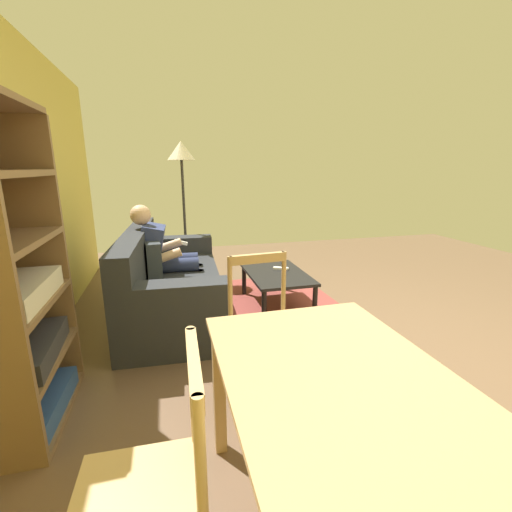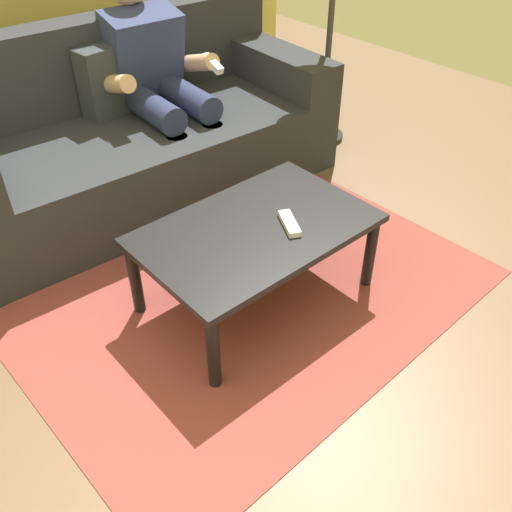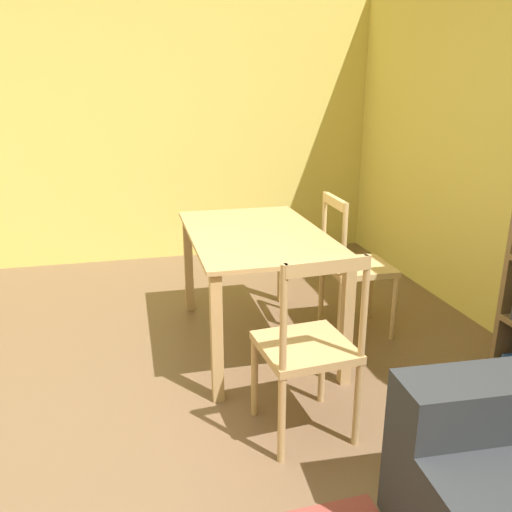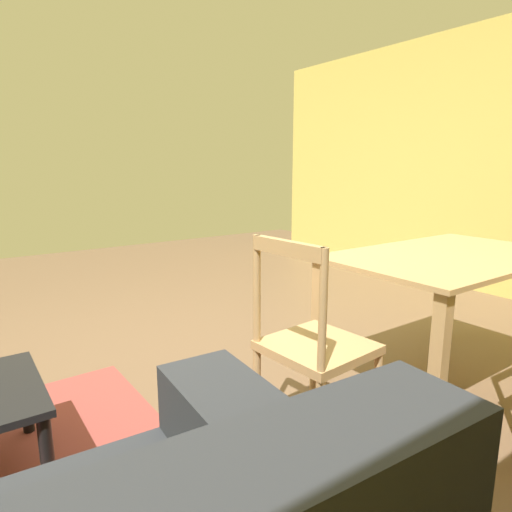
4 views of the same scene
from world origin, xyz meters
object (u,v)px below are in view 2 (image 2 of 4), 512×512
Objects in this scene: person_lounging at (157,79)px; couch at (134,136)px; coffee_table at (256,236)px; tv_remote at (289,223)px.

couch is at bearing -174.79° from person_lounging.
tv_remote is at bearing -38.55° from coffee_table.
coffee_table is 5.63× the size of tv_remote.
person_lounging is at bearing 5.21° from couch.
couch reaches higher than tv_remote.
couch is at bearing 83.97° from coffee_table.
person_lounging is 6.61× the size of tv_remote.
couch is 12.66× the size of tv_remote.
coffee_table is at bearing -105.11° from person_lounging.
person_lounging is 1.29m from tv_remote.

